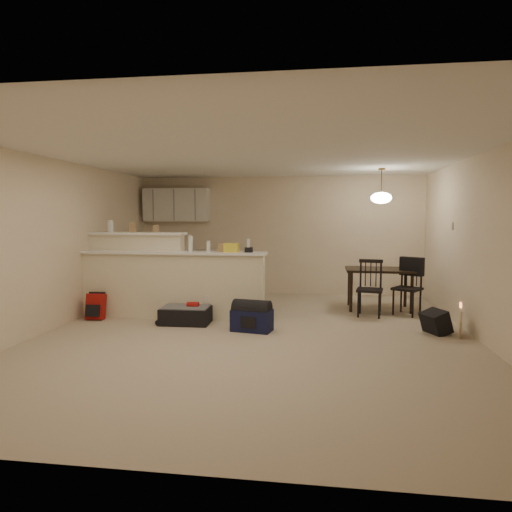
% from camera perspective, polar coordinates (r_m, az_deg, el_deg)
% --- Properties ---
extents(room, '(7.00, 7.02, 2.50)m').
position_cam_1_polar(room, '(6.28, 0.01, 1.25)').
color(room, '#B9A88F').
rests_on(room, ground).
extents(breakfast_bar, '(3.08, 0.58, 1.39)m').
position_cam_1_polar(breakfast_bar, '(7.73, -11.98, -2.93)').
color(breakfast_bar, beige).
rests_on(breakfast_bar, ground).
extents(upper_cabinets, '(1.40, 0.34, 0.70)m').
position_cam_1_polar(upper_cabinets, '(10.02, -9.91, 6.30)').
color(upper_cabinets, white).
rests_on(upper_cabinets, room).
extents(kitchen_counter, '(1.80, 0.60, 0.90)m').
position_cam_1_polar(kitchen_counter, '(9.90, -8.91, -2.08)').
color(kitchen_counter, white).
rests_on(kitchen_counter, ground).
extents(thermostat, '(0.02, 0.12, 0.12)m').
position_cam_1_polar(thermostat, '(8.04, 23.28, 3.45)').
color(thermostat, beige).
rests_on(thermostat, room).
extents(jar, '(0.10, 0.10, 0.20)m').
position_cam_1_polar(jar, '(8.14, -17.72, 3.56)').
color(jar, silver).
rests_on(jar, breakfast_bar).
extents(cereal_box, '(0.10, 0.07, 0.16)m').
position_cam_1_polar(cereal_box, '(7.97, -15.14, 3.46)').
color(cereal_box, '#9B7C50').
rests_on(cereal_box, breakfast_bar).
extents(small_box, '(0.08, 0.06, 0.12)m').
position_cam_1_polar(small_box, '(7.83, -12.42, 3.34)').
color(small_box, '#9B7C50').
rests_on(small_box, breakfast_bar).
extents(bottle_a, '(0.07, 0.07, 0.26)m').
position_cam_1_polar(bottle_a, '(7.42, -8.21, 1.54)').
color(bottle_a, silver).
rests_on(bottle_a, breakfast_bar).
extents(bottle_b, '(0.06, 0.06, 0.18)m').
position_cam_1_polar(bottle_b, '(7.34, -5.97, 1.22)').
color(bottle_b, silver).
rests_on(bottle_b, breakfast_bar).
extents(bag_lump, '(0.22, 0.18, 0.14)m').
position_cam_1_polar(bag_lump, '(7.26, -3.11, 1.04)').
color(bag_lump, '#9B7C50').
rests_on(bag_lump, breakfast_bar).
extents(pouch, '(0.12, 0.10, 0.08)m').
position_cam_1_polar(pouch, '(7.22, -0.91, 0.78)').
color(pouch, '#9B7C50').
rests_on(pouch, breakfast_bar).
extents(extra_item_x, '(0.14, 0.10, 0.14)m').
position_cam_1_polar(extra_item_x, '(7.29, -4.21, 1.04)').
color(extra_item_x, '#9B7C50').
rests_on(extra_item_x, breakfast_bar).
extents(extra_item_y, '(0.05, 0.05, 0.21)m').
position_cam_1_polar(extra_item_y, '(7.21, -0.96, 1.31)').
color(extra_item_y, silver).
rests_on(extra_item_y, breakfast_bar).
extents(dining_table, '(1.18, 0.79, 0.73)m').
position_cam_1_polar(dining_table, '(8.40, 15.17, -2.13)').
color(dining_table, black).
rests_on(dining_table, ground).
extents(pendant_lamp, '(0.36, 0.36, 0.62)m').
position_cam_1_polar(pendant_lamp, '(8.35, 15.38, 7.08)').
color(pendant_lamp, brown).
rests_on(pendant_lamp, room).
extents(dining_chair_near, '(0.47, 0.46, 0.94)m').
position_cam_1_polar(dining_chair_near, '(7.80, 14.03, -3.94)').
color(dining_chair_near, black).
rests_on(dining_chair_near, ground).
extents(dining_chair_far, '(0.56, 0.56, 0.95)m').
position_cam_1_polar(dining_chair_far, '(8.08, 18.38, -3.70)').
color(dining_chair_far, black).
rests_on(dining_chair_far, ground).
extents(suitcase, '(0.76, 0.50, 0.25)m').
position_cam_1_polar(suitcase, '(7.20, -8.76, -7.36)').
color(suitcase, black).
rests_on(suitcase, ground).
extents(red_backpack, '(0.28, 0.19, 0.41)m').
position_cam_1_polar(red_backpack, '(7.84, -19.38, -5.98)').
color(red_backpack, '#A61512').
rests_on(red_backpack, ground).
extents(navy_duffel, '(0.62, 0.41, 0.31)m').
position_cam_1_polar(navy_duffel, '(6.67, -0.52, -8.03)').
color(navy_duffel, '#121638').
rests_on(navy_duffel, ground).
extents(black_daypack, '(0.38, 0.43, 0.32)m').
position_cam_1_polar(black_daypack, '(7.01, 21.55, -7.73)').
color(black_daypack, black).
rests_on(black_daypack, ground).
extents(cardboard_sheet, '(0.13, 0.36, 0.29)m').
position_cam_1_polar(cardboard_sheet, '(6.95, 24.21, -8.05)').
color(cardboard_sheet, '#9B7C50').
rests_on(cardboard_sheet, ground).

